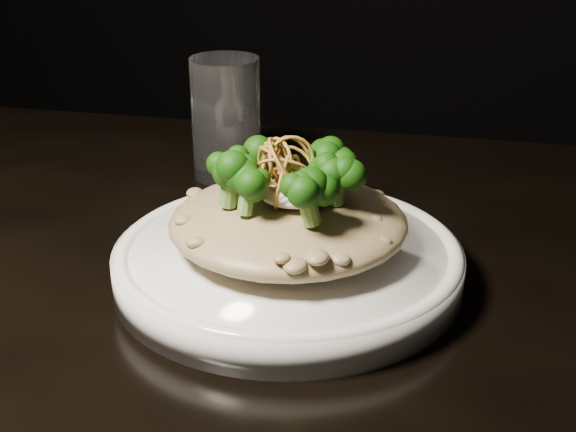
# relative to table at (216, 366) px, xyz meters

# --- Properties ---
(table) EXTENTS (1.10, 0.80, 0.75)m
(table) POSITION_rel_table_xyz_m (0.00, 0.00, 0.00)
(table) COLOR black
(table) RESTS_ON ground
(plate) EXTENTS (0.27, 0.27, 0.03)m
(plate) POSITION_rel_table_xyz_m (0.06, 0.01, 0.10)
(plate) COLOR white
(plate) RESTS_ON table
(risotto) EXTENTS (0.18, 0.18, 0.04)m
(risotto) POSITION_rel_table_xyz_m (0.06, 0.01, 0.13)
(risotto) COLOR brown
(risotto) RESTS_ON plate
(broccoli) EXTENTS (0.12, 0.12, 0.04)m
(broccoli) POSITION_rel_table_xyz_m (0.06, 0.01, 0.17)
(broccoli) COLOR black
(broccoli) RESTS_ON risotto
(cheese) EXTENTS (0.05, 0.05, 0.02)m
(cheese) POSITION_rel_table_xyz_m (0.07, 0.01, 0.16)
(cheese) COLOR white
(cheese) RESTS_ON risotto
(shallots) EXTENTS (0.05, 0.05, 0.03)m
(shallots) POSITION_rel_table_xyz_m (0.05, 0.01, 0.18)
(shallots) COLOR brown
(shallots) RESTS_ON cheese
(drinking_glass) EXTENTS (0.09, 0.09, 0.12)m
(drinking_glass) POSITION_rel_table_xyz_m (-0.05, 0.22, 0.14)
(drinking_glass) COLOR white
(drinking_glass) RESTS_ON table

